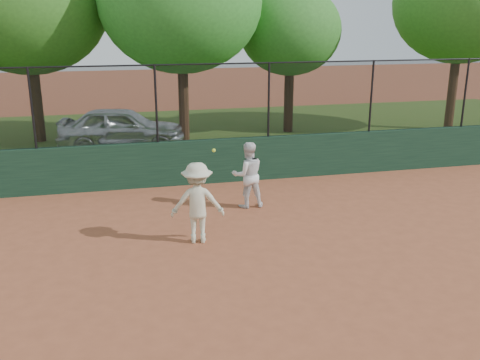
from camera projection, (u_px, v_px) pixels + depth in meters
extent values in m
plane|color=#9F5233|center=(224.00, 290.00, 8.82)|extent=(80.00, 80.00, 0.00)
cube|color=#1A3925|center=(178.00, 163.00, 14.23)|extent=(26.00, 0.20, 1.20)
cube|color=#304D18|center=(158.00, 138.00, 19.99)|extent=(36.00, 12.00, 0.01)
imported|color=silver|center=(122.00, 128.00, 18.20)|extent=(4.44, 2.37, 1.44)
imported|color=white|center=(248.00, 175.00, 12.53)|extent=(0.78, 0.61, 1.57)
imported|color=beige|center=(197.00, 203.00, 10.53)|extent=(1.14, 0.76, 1.64)
sphere|color=#BEDE31|center=(214.00, 150.00, 10.11)|extent=(0.07, 0.07, 0.07)
cube|color=black|center=(176.00, 103.00, 13.76)|extent=(26.00, 0.02, 2.00)
cylinder|color=black|center=(174.00, 65.00, 13.48)|extent=(26.00, 0.04, 0.04)
cylinder|color=black|center=(32.00, 108.00, 12.98)|extent=(0.06, 0.06, 2.00)
cylinder|color=black|center=(156.00, 104.00, 13.65)|extent=(0.06, 0.06, 2.00)
cylinder|color=black|center=(269.00, 100.00, 14.32)|extent=(0.06, 0.06, 2.00)
cylinder|color=black|center=(371.00, 96.00, 14.99)|extent=(0.06, 0.06, 2.00)
cylinder|color=black|center=(465.00, 93.00, 15.65)|extent=(0.06, 0.06, 2.00)
cylinder|color=#422D17|center=(38.00, 105.00, 19.12)|extent=(0.36, 0.36, 2.63)
ellipsoid|color=#326A1E|center=(26.00, 4.00, 18.12)|extent=(5.46, 4.97, 4.72)
cylinder|color=#442A18|center=(184.00, 105.00, 18.82)|extent=(0.36, 0.36, 2.70)
ellipsoid|color=#2E7A27|center=(181.00, 2.00, 17.81)|extent=(5.49, 4.99, 4.74)
cylinder|color=#392413|center=(289.00, 102.00, 20.82)|extent=(0.36, 0.36, 2.36)
ellipsoid|color=#2D6B22|center=(290.00, 30.00, 20.04)|extent=(3.88, 3.52, 3.35)
cylinder|color=#4B2F1B|center=(452.00, 94.00, 21.12)|extent=(0.36, 0.36, 2.83)
ellipsoid|color=#2E6B1E|center=(462.00, 3.00, 20.12)|extent=(5.25, 4.77, 4.53)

